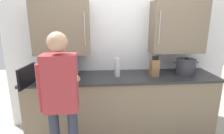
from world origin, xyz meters
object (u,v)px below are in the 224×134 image
Objects in this scene: thermos_flask at (117,67)px; person_figure at (61,96)px; knife_block at (154,68)px; stock_pot at (186,67)px; microwave_oven at (56,68)px.

thermos_flask is 0.16× the size of person_figure.
stock_pot is at bearing 2.52° from knife_block.
knife_block is 0.82× the size of stock_pot.
microwave_oven reaches higher than stock_pot.
stock_pot is (1.90, -0.04, -0.02)m from microwave_oven.
thermos_flask is at bearing 47.61° from person_figure.
thermos_flask is (0.88, -0.06, -0.00)m from microwave_oven.
person_figure is (0.21, -0.79, -0.10)m from microwave_oven.
stock_pot is at bearing 0.95° from thermos_flask.
knife_block reaches higher than microwave_oven.
microwave_oven is at bearing 178.76° from stock_pot.
stock_pot is at bearing 23.88° from person_figure.
microwave_oven is 0.82m from person_figure.
microwave_oven is at bearing 104.55° from person_figure.
person_figure is at bearing -148.94° from knife_block.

